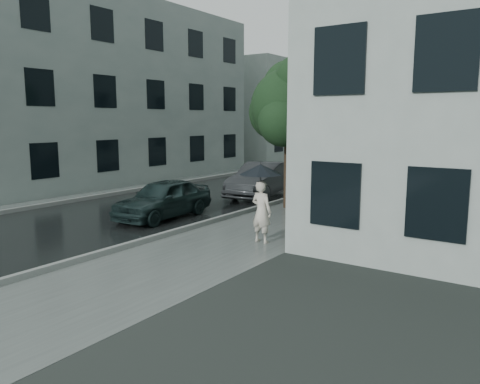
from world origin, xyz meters
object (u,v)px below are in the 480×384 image
Objects in this scene: car_near at (163,199)px; car_far at (262,180)px; street_tree at (290,105)px; lamp_post at (326,127)px; pedestrian at (262,212)px.

car_near is 5.65m from car_far.
street_tree is 1.07× the size of lamp_post.
lamp_post reaches higher than car_near.
street_tree reaches higher than pedestrian.
lamp_post is at bearing -70.87° from pedestrian.
pedestrian is 0.38× the size of car_far.
car_far is at bearing -52.14° from pedestrian.
street_tree is 1.25× the size of car_far.
car_far is (0.46, 5.63, 0.08)m from car_near.
car_near is (-4.44, 0.88, -0.19)m from pedestrian.
pedestrian is 7.63m from car_far.
car_near is at bearing -120.09° from lamp_post.
lamp_post reaches higher than car_far.
street_tree reaches higher than lamp_post.
car_far is (-3.98, 6.51, -0.11)m from pedestrian.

